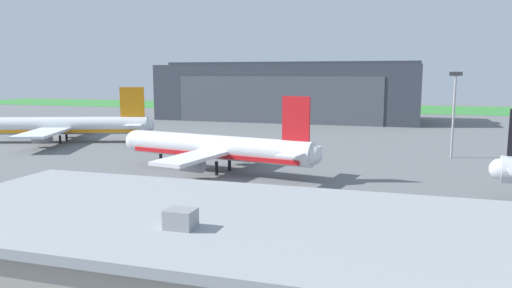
% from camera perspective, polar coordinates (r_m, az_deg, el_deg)
% --- Properties ---
extents(ground_plane, '(440.00, 440.00, 0.00)m').
position_cam_1_polar(ground_plane, '(74.11, -4.56, -4.64)').
color(ground_plane, slate).
extents(grass_field_strip, '(440.00, 56.00, 0.08)m').
position_cam_1_polar(grass_field_strip, '(241.59, 10.59, 4.25)').
color(grass_field_strip, '#39883A').
rests_on(grass_field_strip, ground_plane).
extents(maintenance_hangar, '(92.06, 32.34, 20.96)m').
position_cam_1_polar(maintenance_hangar, '(177.11, 3.74, 6.18)').
color(maintenance_hangar, '#383D47').
rests_on(maintenance_hangar, ground_plane).
extents(airliner_near_left, '(37.58, 30.67, 13.21)m').
position_cam_1_polar(airliner_near_left, '(81.53, -4.83, -0.48)').
color(airliner_near_left, silver).
rests_on(airliner_near_left, ground_plane).
extents(airliner_far_left, '(46.01, 38.29, 13.42)m').
position_cam_1_polar(airliner_far_left, '(127.26, -22.73, 1.94)').
color(airliner_far_left, silver).
rests_on(airliner_far_left, ground_plane).
extents(apron_light_mast, '(2.40, 0.50, 17.01)m').
position_cam_1_polar(apron_light_mast, '(102.31, 22.44, 4.06)').
color(apron_light_mast, '#99999E').
rests_on(apron_light_mast, ground_plane).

